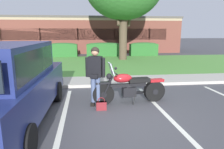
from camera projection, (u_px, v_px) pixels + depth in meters
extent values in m
plane|color=#424247|center=(123.00, 115.00, 5.12)|extent=(140.00, 140.00, 0.00)
cube|color=#ADA89E|center=(111.00, 85.00, 7.88)|extent=(60.00, 0.20, 0.12)
cube|color=#ADA89E|center=(109.00, 80.00, 8.71)|extent=(60.00, 1.50, 0.08)
cube|color=#518E3D|center=(102.00, 64.00, 13.49)|extent=(60.00, 8.32, 0.06)
cube|color=silver|center=(64.00, 115.00, 5.15)|extent=(0.24, 4.40, 0.01)
cube|color=silver|center=(162.00, 111.00, 5.44)|extent=(0.24, 4.40, 0.01)
cylinder|color=black|center=(103.00, 94.00, 5.81)|extent=(0.65, 0.17, 0.64)
cylinder|color=black|center=(103.00, 94.00, 5.81)|extent=(0.19, 0.14, 0.18)
cylinder|color=black|center=(154.00, 91.00, 6.16)|extent=(0.66, 0.25, 0.64)
cylinder|color=black|center=(154.00, 91.00, 6.16)|extent=(0.20, 0.22, 0.18)
cube|color=black|center=(103.00, 83.00, 5.74)|extent=(0.45, 0.19, 0.06)
cube|color=maroon|center=(156.00, 80.00, 6.10)|extent=(0.46, 0.25, 0.08)
cylinder|color=black|center=(108.00, 86.00, 5.71)|extent=(0.31, 0.08, 0.58)
cylinder|color=black|center=(107.00, 84.00, 5.86)|extent=(0.31, 0.08, 0.58)
sphere|color=black|center=(109.00, 76.00, 5.74)|extent=(0.17, 0.17, 0.17)
cylinder|color=black|center=(114.00, 72.00, 5.74)|extent=(0.11, 0.72, 0.03)
cylinder|color=black|center=(117.00, 74.00, 5.40)|extent=(0.05, 0.10, 0.04)
cylinder|color=black|center=(111.00, 70.00, 6.09)|extent=(0.05, 0.10, 0.04)
sphere|color=black|center=(116.00, 68.00, 5.42)|extent=(0.08, 0.08, 0.08)
sphere|color=black|center=(111.00, 65.00, 5.99)|extent=(0.08, 0.08, 0.08)
cube|color=#B2BCC6|center=(111.00, 69.00, 5.71)|extent=(0.18, 0.37, 0.35)
cube|color=black|center=(128.00, 85.00, 5.93)|extent=(1.10, 0.22, 0.10)
ellipsoid|color=maroon|center=(123.00, 78.00, 5.84)|extent=(0.59, 0.38, 0.26)
cube|color=black|center=(139.00, 80.00, 5.97)|extent=(0.67, 0.35, 0.12)
cube|color=black|center=(129.00, 91.00, 5.97)|extent=(0.42, 0.28, 0.28)
cylinder|color=black|center=(128.00, 86.00, 5.93)|extent=(0.19, 0.14, 0.21)
cylinder|color=black|center=(130.00, 86.00, 5.95)|extent=(0.19, 0.14, 0.21)
cylinder|color=black|center=(139.00, 93.00, 6.21)|extent=(0.61, 0.15, 0.08)
cylinder|color=black|center=(145.00, 92.00, 6.25)|extent=(0.61, 0.15, 0.08)
cylinder|color=black|center=(134.00, 100.00, 5.89)|extent=(0.11, 0.13, 0.30)
cube|color=black|center=(98.00, 104.00, 5.81)|extent=(0.17, 0.26, 0.10)
cube|color=black|center=(93.00, 104.00, 5.84)|extent=(0.17, 0.26, 0.10)
cylinder|color=#47567A|center=(98.00, 91.00, 5.75)|extent=(0.14, 0.14, 0.86)
cylinder|color=#47567A|center=(93.00, 91.00, 5.78)|extent=(0.14, 0.14, 0.86)
cube|color=black|center=(95.00, 67.00, 5.62)|extent=(0.43, 0.32, 0.58)
cube|color=black|center=(95.00, 57.00, 5.56)|extent=(0.34, 0.28, 0.06)
sphere|color=#A87A5B|center=(95.00, 52.00, 5.53)|extent=(0.21, 0.21, 0.21)
sphere|color=black|center=(95.00, 51.00, 5.54)|extent=(0.23, 0.23, 0.23)
cube|color=black|center=(94.00, 76.00, 5.54)|extent=(0.24, 0.16, 0.12)
cylinder|color=black|center=(104.00, 68.00, 5.58)|extent=(0.09, 0.09, 0.56)
cylinder|color=black|center=(87.00, 67.00, 5.66)|extent=(0.09, 0.09, 0.56)
cube|color=maroon|center=(101.00, 106.00, 5.47)|extent=(0.28, 0.12, 0.24)
cube|color=maroon|center=(101.00, 102.00, 5.44)|extent=(0.28, 0.13, 0.04)
torus|color=maroon|center=(101.00, 101.00, 5.44)|extent=(0.20, 0.02, 0.20)
cube|color=navy|center=(5.00, 94.00, 4.60)|extent=(1.99, 4.73, 0.80)
cube|color=black|center=(38.00, 61.00, 4.37)|extent=(0.09, 2.73, 0.55)
cube|color=black|center=(19.00, 57.00, 5.50)|extent=(1.56, 0.26, 0.51)
cube|color=black|center=(36.00, 82.00, 6.99)|extent=(1.90, 0.13, 0.20)
cylinder|color=black|center=(57.00, 91.00, 6.18)|extent=(0.25, 0.60, 0.60)
cylinder|color=black|center=(26.00, 141.00, 3.34)|extent=(0.25, 0.60, 0.60)
cylinder|color=#4C3D2D|center=(123.00, 39.00, 15.13)|extent=(0.60, 0.60, 3.28)
cylinder|color=#4C3D2D|center=(130.00, 17.00, 14.86)|extent=(0.21, 1.16, 1.32)
cylinder|color=#4C3D2D|center=(118.00, 16.00, 14.75)|extent=(0.21, 1.00, 1.43)
cube|color=#286028|center=(63.00, 51.00, 17.30)|extent=(2.50, 0.90, 1.10)
ellipsoid|color=#286028|center=(62.00, 44.00, 17.19)|extent=(2.37, 0.84, 0.28)
cube|color=#286028|center=(104.00, 50.00, 17.69)|extent=(3.07, 0.90, 1.10)
ellipsoid|color=#286028|center=(104.00, 44.00, 17.58)|extent=(2.92, 0.84, 0.28)
cube|color=#286028|center=(143.00, 50.00, 18.08)|extent=(2.47, 0.90, 1.10)
ellipsoid|color=#286028|center=(144.00, 44.00, 17.97)|extent=(2.35, 0.84, 0.28)
cube|color=brown|center=(80.00, 35.00, 23.76)|extent=(21.26, 8.54, 3.53)
cube|color=#998466|center=(77.00, 19.00, 19.31)|extent=(21.26, 0.10, 0.24)
cube|color=#4C4742|center=(79.00, 19.00, 23.38)|extent=(21.47, 8.63, 0.20)
cube|color=#1E282D|center=(78.00, 34.00, 19.60)|extent=(18.07, 0.06, 1.10)
cube|color=brown|center=(1.00, 34.00, 18.80)|extent=(0.08, 0.04, 1.20)
cube|color=brown|center=(40.00, 34.00, 19.20)|extent=(0.08, 0.04, 1.20)
cube|color=brown|center=(78.00, 34.00, 19.59)|extent=(0.08, 0.04, 1.20)
cube|color=brown|center=(114.00, 34.00, 19.98)|extent=(0.08, 0.04, 1.20)
cube|color=brown|center=(149.00, 34.00, 20.38)|extent=(0.08, 0.04, 1.20)
cube|color=#473323|center=(120.00, 43.00, 20.26)|extent=(1.00, 0.08, 2.10)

